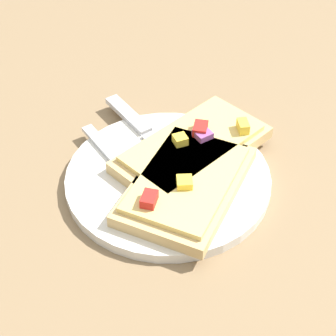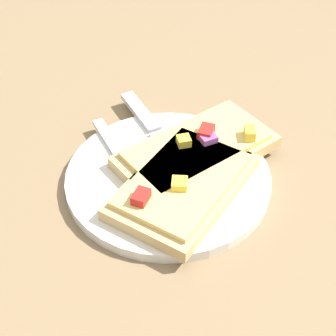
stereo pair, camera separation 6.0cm
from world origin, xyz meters
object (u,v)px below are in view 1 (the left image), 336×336
at_px(plate, 168,179).
at_px(fork, 135,181).
at_px(knife, 151,136).
at_px(pizza_slice_corner, 193,147).
at_px(pizza_slice_main, 185,184).

distance_m(plate, fork, 0.04).
xyz_separation_m(fork, knife, (-0.05, 0.06, -0.00)).
height_order(plate, knife, knife).
relative_size(knife, pizza_slice_corner, 1.18).
distance_m(knife, pizza_slice_corner, 0.06).
distance_m(pizza_slice_main, pizza_slice_corner, 0.06).
distance_m(plate, pizza_slice_main, 0.03).
bearing_deg(knife, pizza_slice_main, -11.35).
relative_size(fork, pizza_slice_main, 1.06).
bearing_deg(pizza_slice_corner, knife, 104.01).
xyz_separation_m(knife, pizza_slice_main, (0.09, -0.03, 0.01)).
bearing_deg(pizza_slice_main, plate, -118.86).
distance_m(fork, knife, 0.08).
bearing_deg(fork, knife, 134.51).
distance_m(plate, knife, 0.07).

